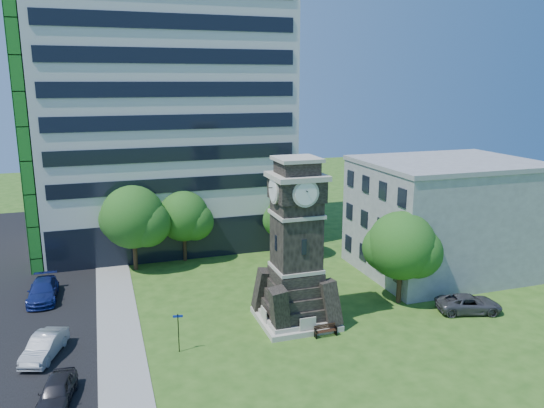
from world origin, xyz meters
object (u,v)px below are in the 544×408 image
object	(u,v)px
car_street_north	(43,291)
car_east_lot	(469,304)
park_bench	(325,330)
car_street_south	(57,391)
car_street_mid	(44,346)
street_sign	(178,328)
clock_tower	(296,253)

from	to	relation	value
car_street_north	car_east_lot	distance (m)	33.80
car_street_north	park_bench	world-z (taller)	car_street_north
car_street_south	car_street_mid	distance (m)	5.73
car_street_north	car_street_south	bearing A→B (deg)	-81.74
car_street_mid	park_bench	distance (m)	18.57
park_bench	street_sign	size ratio (longest dim) A/B	0.61
car_east_lot	park_bench	distance (m)	12.08
clock_tower	car_east_lot	distance (m)	14.26
car_street_north	car_street_mid	bearing A→B (deg)	-83.79
clock_tower	car_street_south	world-z (taller)	clock_tower
car_street_mid	park_bench	bearing A→B (deg)	9.17
car_street_south	park_bench	xyz separation A→B (m)	(17.26, 2.60, -0.27)
car_street_mid	car_street_north	distance (m)	10.00
clock_tower	park_bench	bearing A→B (deg)	-68.31
car_street_north	street_sign	bearing A→B (deg)	-51.38
car_street_mid	car_east_lot	size ratio (longest dim) A/B	0.91
clock_tower	street_sign	size ratio (longest dim) A/B	4.57
car_street_south	car_street_north	world-z (taller)	car_street_north
clock_tower	car_street_south	size ratio (longest dim) A/B	2.94
car_street_south	park_bench	distance (m)	17.46
car_street_mid	street_sign	bearing A→B (deg)	4.81
car_east_lot	park_bench	world-z (taller)	car_east_lot
car_street_south	street_sign	distance (m)	8.15
park_bench	car_street_north	bearing A→B (deg)	144.91
car_street_south	car_street_north	xyz separation A→B (m)	(-1.95, 15.59, 0.07)
car_street_mid	car_street_north	bearing A→B (deg)	113.62
car_street_north	car_east_lot	world-z (taller)	car_street_north
car_street_mid	park_bench	world-z (taller)	car_street_mid
car_street_north	park_bench	bearing A→B (deg)	-32.92
park_bench	street_sign	xyz separation A→B (m)	(-10.01, 0.99, 1.23)
clock_tower	car_street_north	size ratio (longest dim) A/B	2.29
car_street_north	car_east_lot	size ratio (longest dim) A/B	1.09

